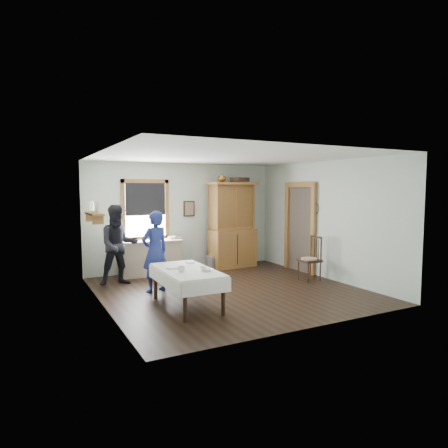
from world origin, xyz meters
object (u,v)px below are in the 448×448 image
object	(u,v)px
china_hutch	(232,225)
woman_blue	(155,255)
work_counter	(151,258)
pail	(210,263)
dining_table	(187,288)
wicker_basket	(220,265)
figure_dark	(119,248)
spindle_chair	(309,258)

from	to	relation	value
china_hutch	woman_blue	bearing A→B (deg)	-154.43
work_counter	pail	size ratio (longest dim) A/B	4.74
dining_table	pail	xyz separation A→B (m)	(1.76, 2.72, -0.18)
work_counter	china_hutch	size ratio (longest dim) A/B	0.66
dining_table	wicker_basket	bearing A→B (deg)	53.08
woman_blue	figure_dark	xyz separation A→B (m)	(-0.51, 0.94, 0.05)
pail	figure_dark	bearing A→B (deg)	-167.67
wicker_basket	dining_table	bearing A→B (deg)	-126.92
spindle_chair	pail	distance (m)	2.61
pail	woman_blue	size ratio (longest dim) A/B	0.21
spindle_chair	pail	bearing A→B (deg)	126.78
china_hutch	figure_dark	world-z (taller)	china_hutch
dining_table	woman_blue	bearing A→B (deg)	97.64
figure_dark	pail	bearing A→B (deg)	14.30
work_counter	pail	world-z (taller)	work_counter
spindle_chair	figure_dark	world-z (taller)	figure_dark
dining_table	spindle_chair	bearing A→B (deg)	10.35
china_hutch	figure_dark	bearing A→B (deg)	-174.22
work_counter	figure_dark	size ratio (longest dim) A/B	0.92
dining_table	woman_blue	distance (m)	1.33
china_hutch	figure_dark	distance (m)	3.17
work_counter	pail	distance (m)	1.56
spindle_chair	figure_dark	distance (m)	4.21
work_counter	dining_table	xyz separation A→B (m)	(-0.22, -2.80, -0.09)
spindle_chair	wicker_basket	world-z (taller)	spindle_chair
spindle_chair	figure_dark	xyz separation A→B (m)	(-3.88, 1.61, 0.29)
pail	figure_dark	size ratio (longest dim) A/B	0.19
woman_blue	figure_dark	size ratio (longest dim) A/B	0.94
spindle_chair	figure_dark	bearing A→B (deg)	160.16
china_hutch	woman_blue	size ratio (longest dim) A/B	1.48
china_hutch	wicker_basket	world-z (taller)	china_hutch
pail	china_hutch	bearing A→B (deg)	3.36
pail	wicker_basket	bearing A→B (deg)	-9.45
work_counter	figure_dark	xyz separation A→B (m)	(-0.89, -0.61, 0.38)
wicker_basket	figure_dark	size ratio (longest dim) A/B	0.23
spindle_chair	wicker_basket	size ratio (longest dim) A/B	2.78
dining_table	pail	world-z (taller)	dining_table
wicker_basket	china_hutch	bearing A→B (deg)	11.25
china_hutch	work_counter	bearing A→B (deg)	174.44
dining_table	work_counter	bearing A→B (deg)	85.56
pail	woman_blue	world-z (taller)	woman_blue
dining_table	china_hutch	bearing A→B (deg)	48.71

